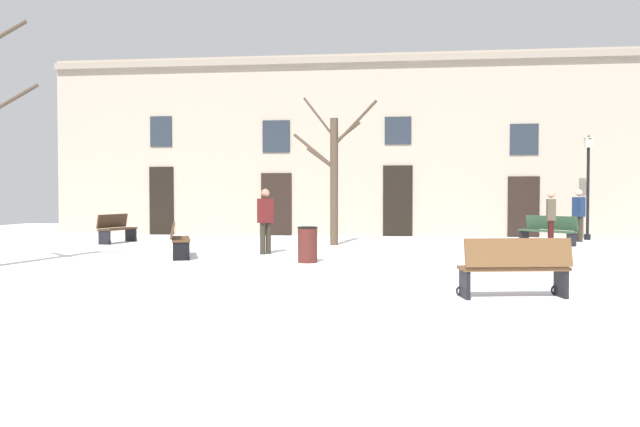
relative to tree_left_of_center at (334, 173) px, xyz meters
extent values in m
plane|color=white|center=(-0.07, -5.18, -2.24)|extent=(36.80, 36.80, 0.00)
cube|color=tan|center=(-0.07, 4.64, 1.25)|extent=(23.00, 0.40, 6.97)
cube|color=gray|center=(-0.07, 4.39, 4.48)|extent=(23.00, 0.30, 0.24)
cube|color=black|center=(-7.23, 4.42, -0.89)|extent=(0.98, 0.08, 2.69)
cube|color=#262D38|center=(-7.23, 4.42, 1.85)|extent=(0.88, 0.06, 1.20)
cube|color=black|center=(-2.61, 4.42, -1.03)|extent=(1.19, 0.08, 2.42)
cube|color=#262D38|center=(-2.61, 4.42, 1.60)|extent=(1.07, 0.06, 1.24)
cube|color=black|center=(2.08, 4.42, -0.89)|extent=(1.11, 0.08, 2.69)
cube|color=#262D38|center=(2.08, 4.42, 1.78)|extent=(1.00, 0.06, 1.05)
cube|color=black|center=(6.73, 4.42, -1.11)|extent=(1.15, 0.08, 2.26)
cube|color=#262D38|center=(6.73, 4.42, 1.40)|extent=(1.03, 0.06, 1.15)
cylinder|color=#4C3D2D|center=(-6.45, -6.61, 1.23)|extent=(1.14, 0.87, 1.01)
cylinder|color=#4C3D2D|center=(0.02, -0.01, -0.27)|extent=(0.25, 0.25, 3.94)
cylinder|color=#4C3D2D|center=(-0.39, -0.07, 0.46)|extent=(0.89, 0.23, 0.69)
cylinder|color=#4C3D2D|center=(-0.47, 0.18, 1.75)|extent=(1.07, 0.47, 1.33)
cylinder|color=#4C3D2D|center=(-0.65, 0.30, 0.72)|extent=(1.43, 0.72, 1.17)
cylinder|color=#4C3D2D|center=(0.41, 0.03, 1.25)|extent=(0.86, 0.17, 0.71)
cylinder|color=#4C3D2D|center=(0.67, -0.26, 1.50)|extent=(1.40, 0.62, 1.35)
cylinder|color=black|center=(8.63, 3.19, -0.63)|extent=(0.10, 0.10, 3.22)
cylinder|color=black|center=(8.63, 3.19, -2.14)|extent=(0.22, 0.22, 0.20)
cube|color=beige|center=(8.63, 3.19, 1.16)|extent=(0.24, 0.24, 0.36)
cone|color=black|center=(8.63, 3.19, 1.34)|extent=(0.30, 0.30, 0.14)
cylinder|color=#4C1E19|center=(-0.17, -4.98, -1.84)|extent=(0.45, 0.45, 0.79)
torus|color=black|center=(-0.17, -4.98, -1.44)|extent=(0.48, 0.48, 0.04)
cube|color=#2D4C33|center=(6.66, 0.90, -1.81)|extent=(1.50, 1.78, 0.05)
cube|color=#2D4C33|center=(6.82, 1.02, -1.55)|extent=(1.23, 1.59, 0.44)
cube|color=black|center=(6.13, 1.61, -2.03)|extent=(0.35, 0.29, 0.43)
torus|color=black|center=(5.99, 1.51, -2.16)|extent=(0.13, 0.15, 0.17)
cube|color=black|center=(7.20, 0.19, -2.03)|extent=(0.35, 0.29, 0.43)
torus|color=black|center=(7.06, 0.09, -2.16)|extent=(0.13, 0.15, 0.17)
cube|color=#3D2819|center=(-7.05, 0.09, -1.78)|extent=(0.73, 1.58, 0.05)
cube|color=#3D2819|center=(-7.25, 0.13, -1.52)|extent=(0.39, 1.52, 0.44)
cube|color=black|center=(-7.18, -0.60, -2.01)|extent=(0.41, 0.13, 0.46)
torus|color=black|center=(-7.00, -0.64, -2.16)|extent=(0.06, 0.17, 0.17)
cube|color=black|center=(-6.92, 0.78, -2.01)|extent=(0.41, 0.13, 0.46)
torus|color=black|center=(-6.75, 0.75, -2.16)|extent=(0.06, 0.17, 0.17)
cube|color=#51331E|center=(-3.48, -4.11, -1.78)|extent=(1.02, 1.83, 0.05)
cube|color=#51331E|center=(-3.66, -4.17, -1.56)|extent=(0.73, 1.73, 0.37)
cube|color=black|center=(-3.19, -4.89, -2.01)|extent=(0.38, 0.19, 0.46)
torus|color=black|center=(-3.04, -4.84, -2.16)|extent=(0.09, 0.17, 0.17)
cube|color=black|center=(-3.77, -3.32, -2.01)|extent=(0.38, 0.19, 0.46)
torus|color=black|center=(-3.61, -3.26, -2.16)|extent=(0.09, 0.17, 0.17)
cube|color=brown|center=(3.49, -9.39, -1.80)|extent=(1.64, 0.69, 0.05)
cube|color=brown|center=(3.53, -9.58, -1.54)|extent=(1.60, 0.40, 0.42)
cube|color=black|center=(4.22, -9.27, -2.02)|extent=(0.12, 0.39, 0.44)
torus|color=black|center=(4.19, -9.10, -2.16)|extent=(0.17, 0.06, 0.17)
cube|color=black|center=(2.77, -9.51, -2.02)|extent=(0.12, 0.39, 0.44)
torus|color=black|center=(2.74, -9.35, -2.16)|extent=(0.17, 0.06, 0.17)
cylinder|color=#350F0F|center=(6.42, -0.40, -1.83)|extent=(0.14, 0.14, 0.81)
cylinder|color=#350F0F|center=(6.40, -0.58, -1.83)|extent=(0.14, 0.14, 0.81)
cube|color=#4C4233|center=(6.41, -0.49, -1.11)|extent=(0.26, 0.40, 0.63)
sphere|color=tan|center=(6.41, -0.49, -0.66)|extent=(0.22, 0.22, 0.22)
cylinder|color=#2D271E|center=(-1.47, -3.05, -1.83)|extent=(0.14, 0.14, 0.82)
cylinder|color=#2D271E|center=(-1.59, -3.18, -1.83)|extent=(0.14, 0.14, 0.82)
cube|color=#591919|center=(-1.53, -3.12, -1.10)|extent=(0.42, 0.43, 0.64)
sphere|color=#9E755B|center=(-1.53, -3.12, -0.63)|extent=(0.23, 0.23, 0.23)
cylinder|color=#2D271E|center=(8.06, 2.14, -1.82)|extent=(0.14, 0.14, 0.84)
cylinder|color=#2D271E|center=(7.98, 2.30, -1.82)|extent=(0.14, 0.14, 0.84)
cube|color=navy|center=(8.02, 2.22, -1.07)|extent=(0.37, 0.44, 0.65)
sphere|color=beige|center=(8.02, 2.22, -0.60)|extent=(0.23, 0.23, 0.23)
camera|label=1|loc=(1.57, -18.57, -0.72)|focal=33.66mm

